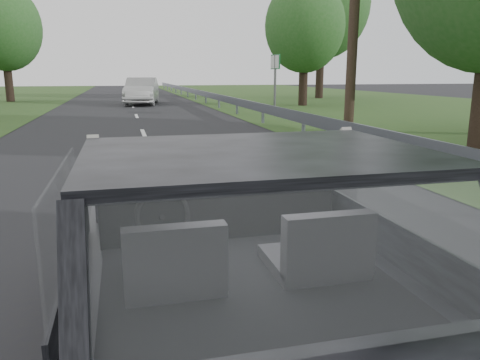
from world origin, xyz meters
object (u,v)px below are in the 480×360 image
subject_car (237,259)px  highway_sign (275,85)px  other_car (142,91)px

subject_car → highway_sign: (5.92, 17.17, 0.57)m
subject_car → highway_sign: size_ratio=1.55×
subject_car → other_car: other_car is taller
subject_car → other_car: bearing=88.7°
other_car → subject_car: bearing=-83.0°
other_car → highway_sign: (5.31, -8.75, 0.52)m
subject_car → highway_sign: 18.17m
subject_car → highway_sign: highway_sign is taller
other_car → highway_sign: size_ratio=1.83×
other_car → highway_sign: highway_sign is taller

